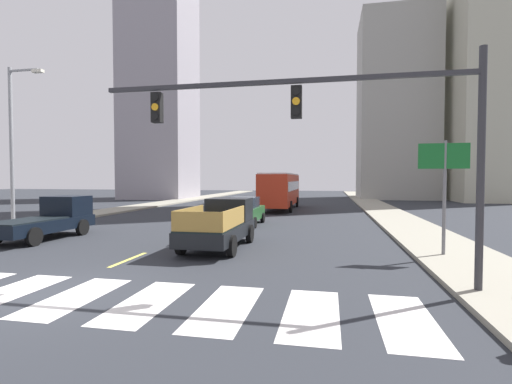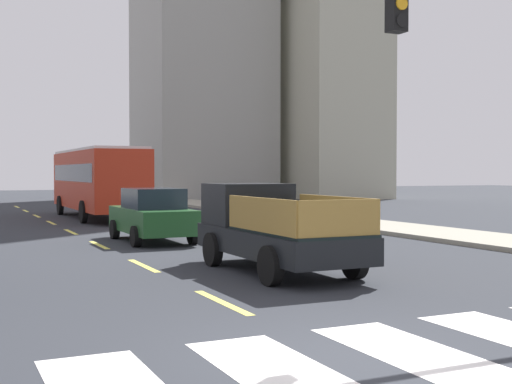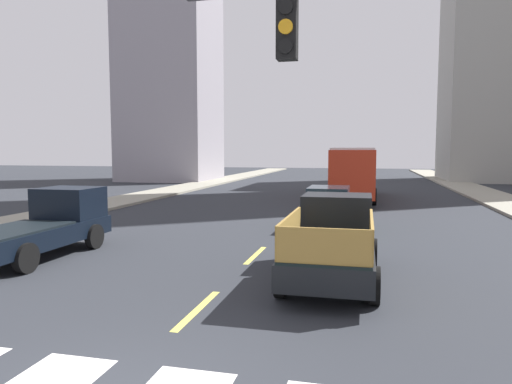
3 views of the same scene
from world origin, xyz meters
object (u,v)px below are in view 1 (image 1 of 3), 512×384
Objects in this scene: city_bus at (280,188)px; sedan_near_right at (244,211)px; pickup_dark at (50,219)px; streetlight_left at (14,141)px; pickup_stakebed at (222,224)px; direction_sign_green at (444,173)px; traffic_signal_gantry at (343,124)px.

city_bus reaches higher than sedan_near_right.
streetlight_left is (-4.06, 2.18, 4.05)m from pickup_dark.
city_bus is 20.93m from streetlight_left.
sedan_near_right is 0.49× the size of streetlight_left.
direction_sign_green is at bearing -3.73° from pickup_stakebed.
pickup_stakebed is 1.18× the size of sedan_near_right.
city_bus is at bearing 113.08° from direction_sign_green.
pickup_stakebed is 0.52× the size of traffic_signal_gantry.
direction_sign_green is 21.59m from streetlight_left.
sedan_near_right is 1.05× the size of direction_sign_green.
city_bus is at bearing 87.55° from sedan_near_right.
city_bus is 2.45× the size of sedan_near_right.
streetlight_left is (-12.80, 2.68, 4.03)m from pickup_stakebed.
city_bus reaches higher than pickup_stakebed.
direction_sign_green is at bearing 50.25° from traffic_signal_gantry.
direction_sign_green is at bearing -6.57° from pickup_dark.
traffic_signal_gantry reaches higher than direction_sign_green.
streetlight_left reaches higher than sedan_near_right.
pickup_dark reaches higher than sedan_near_right.
streetlight_left is at bearing -158.63° from sedan_near_right.
sedan_near_right is (8.05, 6.68, -0.06)m from pickup_dark.
traffic_signal_gantry is at bearing -24.98° from pickup_dark.
streetlight_left is (-21.22, 3.47, 1.94)m from direction_sign_green.
traffic_signal_gantry is 2.36× the size of direction_sign_green.
pickup_dark is 1.18× the size of sedan_near_right.
traffic_signal_gantry is (4.79, -5.16, 3.30)m from pickup_stakebed.
pickup_stakebed is 1.24× the size of direction_sign_green.
city_bus is 2.57× the size of direction_sign_green.
direction_sign_green is (9.12, -7.97, 2.17)m from sedan_near_right.
city_bus is at bearing 51.80° from streetlight_left.
pickup_dark is at bearing 175.70° from direction_sign_green.
direction_sign_green reaches higher than city_bus.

